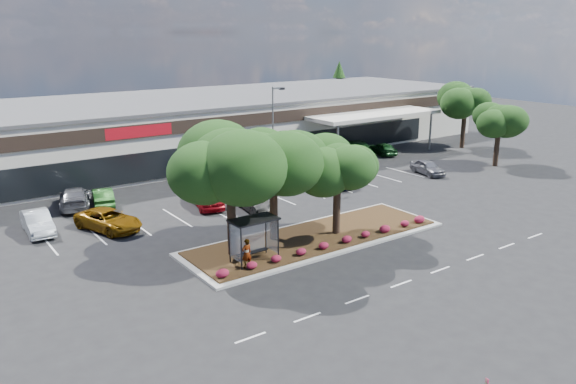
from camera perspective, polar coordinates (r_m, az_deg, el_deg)
ground at (r=35.51m, az=9.40°, el=-5.99°), size 160.00×160.00×0.00m
retail_store at (r=62.51m, az=-12.91°, el=6.34°), size 80.40×25.20×6.25m
landscape_island at (r=36.99m, az=2.82°, el=-4.67°), size 18.00×6.00×0.26m
lane_markings at (r=42.95m, az=-0.54°, el=-1.86°), size 33.12×20.06×0.01m
shrub_row at (r=35.34m, az=4.95°, el=-5.05°), size 17.00×0.80×0.50m
bus_shelter at (r=32.46m, az=-3.63°, el=-3.57°), size 2.75×1.55×2.59m
island_tree_west at (r=32.92m, az=-5.85°, el=0.12°), size 7.20×7.20×7.89m
island_tree_mid at (r=35.34m, az=-1.48°, el=0.82°), size 6.60×6.60×7.32m
island_tree_east at (r=36.64m, az=5.03°, el=0.65°), size 5.80×5.80×6.50m
tree_east_near at (r=60.42m, az=20.56°, el=5.51°), size 5.60×5.60×6.51m
tree_east_far at (r=68.95m, az=17.49°, el=7.43°), size 6.40×6.40×7.62m
conifer_north_east at (r=88.83m, az=5.17°, el=10.28°), size 3.96×3.96×9.00m
person_waiting at (r=31.86m, az=-4.23°, el=-6.24°), size 0.64×0.43×1.73m
light_pole at (r=49.27m, az=-1.42°, el=5.02°), size 1.43×0.50×8.67m
car_0 at (r=41.55m, az=-24.11°, el=-2.85°), size 1.76×4.60×1.50m
car_1 at (r=40.49m, az=-17.77°, el=-2.71°), size 4.01×5.64×1.43m
car_2 at (r=44.13m, az=-8.27°, el=-0.43°), size 3.01×5.16×1.65m
car_3 at (r=42.66m, az=-3.47°, el=-1.03°), size 2.10×4.45×1.41m
car_5 at (r=49.82m, az=4.64°, el=1.41°), size 2.80×5.15×1.37m
car_7 at (r=53.48m, az=6.07°, el=2.36°), size 2.92×4.25×1.33m
car_8 at (r=55.35m, az=14.00°, el=2.46°), size 2.44×4.31×1.38m
car_9 at (r=46.56m, az=-20.90°, el=-0.52°), size 3.51×5.77×1.56m
car_10 at (r=46.37m, az=-18.32°, el=-0.45°), size 2.33×4.44×1.39m
car_11 at (r=51.72m, az=-8.61°, el=1.97°), size 3.43×6.15×1.63m
car_12 at (r=52.49m, az=-3.74°, el=2.30°), size 2.97×5.88×1.59m
car_13 at (r=51.38m, az=-1.75°, el=1.99°), size 3.31×5.59×1.52m
car_14 at (r=54.67m, az=3.54°, el=2.80°), size 3.44×4.71×1.49m
car_15 at (r=53.88m, az=3.08°, el=2.68°), size 2.88×5.18×1.62m
car_16 at (r=62.56m, az=6.90°, el=4.49°), size 4.48×6.37×1.71m
car_17 at (r=63.27m, az=9.60°, el=4.37°), size 2.62×4.41×1.41m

